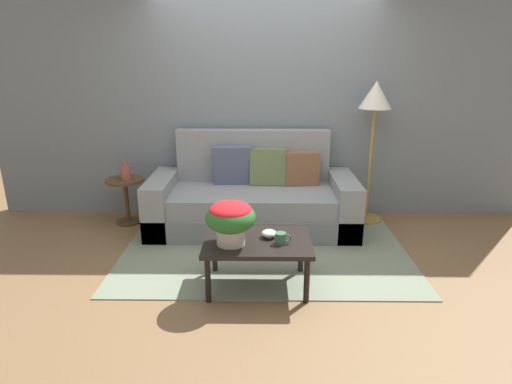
# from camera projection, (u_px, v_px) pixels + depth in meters

# --- Properties ---
(ground_plane) EXTENTS (14.00, 14.00, 0.00)m
(ground_plane) POSITION_uv_depth(u_px,v_px,m) (265.00, 260.00, 3.97)
(ground_plane) COLOR brown
(wall_back) EXTENTS (6.40, 0.12, 2.81)m
(wall_back) POSITION_uv_depth(u_px,v_px,m) (265.00, 97.00, 4.79)
(wall_back) COLOR slate
(wall_back) RESTS_ON ground
(area_rug) EXTENTS (2.79, 1.76, 0.01)m
(area_rug) POSITION_uv_depth(u_px,v_px,m) (265.00, 251.00, 4.13)
(area_rug) COLOR gray
(area_rug) RESTS_ON ground
(couch) EXTENTS (2.25, 0.93, 1.05)m
(couch) POSITION_uv_depth(u_px,v_px,m) (253.00, 199.00, 4.66)
(couch) COLOR slate
(couch) RESTS_ON ground
(coffee_table) EXTENTS (0.87, 0.60, 0.42)m
(coffee_table) POSITION_uv_depth(u_px,v_px,m) (257.00, 246.00, 3.40)
(coffee_table) COLOR black
(coffee_table) RESTS_ON ground
(side_table) EXTENTS (0.42, 0.42, 0.53)m
(side_table) POSITION_uv_depth(u_px,v_px,m) (126.00, 193.00, 4.74)
(side_table) COLOR #4C331E
(side_table) RESTS_ON ground
(floor_lamp) EXTENTS (0.36, 0.36, 1.60)m
(floor_lamp) POSITION_uv_depth(u_px,v_px,m) (375.00, 109.00, 4.54)
(floor_lamp) COLOR olive
(floor_lamp) RESTS_ON ground
(potted_plant) EXTENTS (0.40, 0.40, 0.35)m
(potted_plant) POSITION_uv_depth(u_px,v_px,m) (230.00, 218.00, 3.25)
(potted_plant) COLOR #B7B2A8
(potted_plant) RESTS_ON coffee_table
(coffee_mug) EXTENTS (0.13, 0.09, 0.09)m
(coffee_mug) POSITION_uv_depth(u_px,v_px,m) (281.00, 238.00, 3.32)
(coffee_mug) COLOR #3D664C
(coffee_mug) RESTS_ON coffee_table
(snack_bowl) EXTENTS (0.13, 0.13, 0.07)m
(snack_bowl) POSITION_uv_depth(u_px,v_px,m) (269.00, 233.00, 3.43)
(snack_bowl) COLOR silver
(snack_bowl) RESTS_ON coffee_table
(table_vase) EXTENTS (0.11, 0.11, 0.21)m
(table_vase) POSITION_uv_depth(u_px,v_px,m) (125.00, 172.00, 4.66)
(table_vase) COLOR #934C42
(table_vase) RESTS_ON side_table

